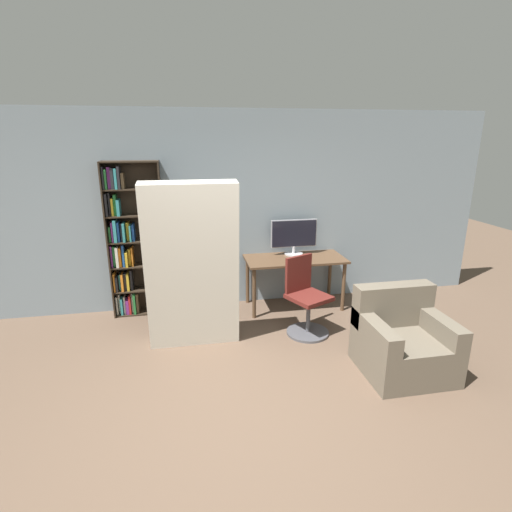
% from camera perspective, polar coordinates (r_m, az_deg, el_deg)
% --- Properties ---
extents(ground_plane, '(16.00, 16.00, 0.00)m').
position_cam_1_polar(ground_plane, '(3.65, -1.66, -23.16)').
color(ground_plane, brown).
extents(wall_back, '(8.00, 0.06, 2.70)m').
position_cam_1_polar(wall_back, '(5.55, -6.23, 6.32)').
color(wall_back, gray).
rests_on(wall_back, ground).
extents(desk, '(1.38, 0.65, 0.73)m').
position_cam_1_polar(desk, '(5.58, 5.58, -1.16)').
color(desk, brown).
rests_on(desk, ground).
extents(monitor, '(0.66, 0.26, 0.50)m').
position_cam_1_polar(monitor, '(5.65, 5.44, 2.90)').
color(monitor, '#B7B7BC').
rests_on(monitor, desk).
extents(office_chair, '(0.59, 0.59, 0.96)m').
position_cam_1_polar(office_chair, '(4.94, 7.10, -6.62)').
color(office_chair, '#4C4C51').
rests_on(office_chair, ground).
extents(bookshelf, '(0.71, 0.27, 2.05)m').
position_cam_1_polar(bookshelf, '(5.52, -17.56, 1.79)').
color(bookshelf, '#2D2319').
rests_on(bookshelf, ground).
extents(mattress_near, '(1.02, 0.41, 1.91)m').
position_cam_1_polar(mattress_near, '(4.48, -9.07, -1.57)').
color(mattress_near, beige).
rests_on(mattress_near, ground).
extents(armchair, '(0.85, 0.80, 0.85)m').
position_cam_1_polar(armchair, '(4.46, 20.14, -11.33)').
color(armchair, '#665B4C').
rests_on(armchair, ground).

